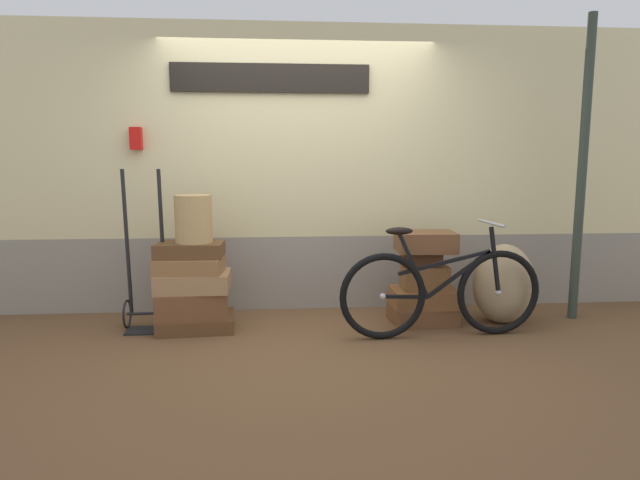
# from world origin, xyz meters

# --- Properties ---
(ground) EXTENTS (9.59, 5.20, 0.06)m
(ground) POSITION_xyz_m (0.00, 0.00, -0.03)
(ground) COLOR brown
(station_building) EXTENTS (7.59, 0.74, 2.66)m
(station_building) POSITION_xyz_m (0.01, 0.85, 1.33)
(station_building) COLOR gray
(station_building) RESTS_ON ground
(suitcase_0) EXTENTS (0.66, 0.49, 0.12)m
(suitcase_0) POSITION_xyz_m (-0.90, 0.18, 0.06)
(suitcase_0) COLOR brown
(suitcase_0) RESTS_ON ground
(suitcase_1) EXTENTS (0.63, 0.49, 0.22)m
(suitcase_1) POSITION_xyz_m (-0.93, 0.19, 0.23)
(suitcase_1) COLOR brown
(suitcase_1) RESTS_ON suitcase_0
(suitcase_2) EXTENTS (0.60, 0.41, 0.15)m
(suitcase_2) POSITION_xyz_m (-0.91, 0.18, 0.41)
(suitcase_2) COLOR #9E754C
(suitcase_2) RESTS_ON suitcase_1
(suitcase_3) EXTENTS (0.57, 0.42, 0.13)m
(suitcase_3) POSITION_xyz_m (-0.94, 0.18, 0.56)
(suitcase_3) COLOR olive
(suitcase_3) RESTS_ON suitcase_2
(suitcase_4) EXTENTS (0.56, 0.37, 0.12)m
(suitcase_4) POSITION_xyz_m (-0.93, 0.20, 0.68)
(suitcase_4) COLOR brown
(suitcase_4) RESTS_ON suitcase_3
(suitcase_5) EXTENTS (0.58, 0.46, 0.15)m
(suitcase_5) POSITION_xyz_m (1.07, 0.21, 0.08)
(suitcase_5) COLOR brown
(suitcase_5) RESTS_ON ground
(suitcase_6) EXTENTS (0.57, 0.39, 0.16)m
(suitcase_6) POSITION_xyz_m (1.07, 0.20, 0.23)
(suitcase_6) COLOR brown
(suitcase_6) RESTS_ON suitcase_5
(suitcase_7) EXTENTS (0.40, 0.29, 0.21)m
(suitcase_7) POSITION_xyz_m (1.07, 0.20, 0.41)
(suitcase_7) COLOR brown
(suitcase_7) RESTS_ON suitcase_6
(suitcase_8) EXTENTS (0.36, 0.26, 0.13)m
(suitcase_8) POSITION_xyz_m (1.04, 0.22, 0.58)
(suitcase_8) COLOR #4C2D19
(suitcase_8) RESTS_ON suitcase_7
(suitcase_9) EXTENTS (0.51, 0.39, 0.17)m
(suitcase_9) POSITION_xyz_m (1.07, 0.19, 0.73)
(suitcase_9) COLOR brown
(suitcase_9) RESTS_ON suitcase_8
(wicker_basket) EXTENTS (0.31, 0.31, 0.40)m
(wicker_basket) POSITION_xyz_m (-0.90, 0.20, 0.94)
(wicker_basket) COLOR tan
(wicker_basket) RESTS_ON suitcase_4
(luggage_trolley) EXTENTS (0.37, 0.34, 1.35)m
(luggage_trolley) POSITION_xyz_m (-1.32, 0.24, 0.35)
(luggage_trolley) COLOR black
(luggage_trolley) RESTS_ON ground
(burlap_sack) EXTENTS (0.53, 0.45, 0.70)m
(burlap_sack) POSITION_xyz_m (1.77, 0.16, 0.35)
(burlap_sack) COLOR tan
(burlap_sack) RESTS_ON ground
(bicycle) EXTENTS (1.67, 0.46, 0.94)m
(bicycle) POSITION_xyz_m (1.11, -0.18, 0.37)
(bicycle) COLOR black
(bicycle) RESTS_ON ground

